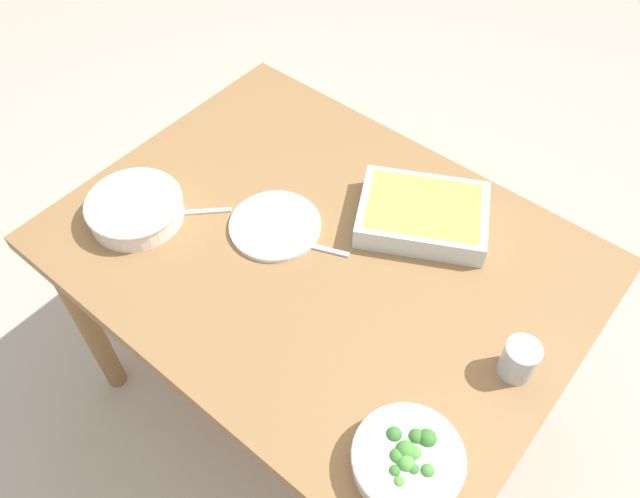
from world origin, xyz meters
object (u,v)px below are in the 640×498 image
at_px(stew_bowl, 135,208).
at_px(fork_on_table, 307,245).
at_px(broccoli_bowl, 408,459).
at_px(side_plate, 275,226).
at_px(baking_dish, 423,214).
at_px(spoon_by_stew, 185,212).
at_px(drink_cup, 519,361).

xyz_separation_m(stew_bowl, fork_on_table, (0.37, 0.19, -0.03)).
bearing_deg(broccoli_bowl, fork_on_table, 149.59).
height_order(side_plate, fork_on_table, side_plate).
xyz_separation_m(broccoli_bowl, fork_on_table, (-0.47, 0.28, -0.03)).
distance_m(broccoli_bowl, baking_dish, 0.59).
relative_size(broccoli_bowl, fork_on_table, 1.21).
bearing_deg(fork_on_table, spoon_by_stew, -159.15).
bearing_deg(spoon_by_stew, drink_cup, 9.17).
height_order(stew_bowl, spoon_by_stew, stew_bowl).
bearing_deg(spoon_by_stew, broccoli_bowl, -12.21).
xyz_separation_m(stew_bowl, spoon_by_stew, (0.08, 0.08, -0.03)).
distance_m(spoon_by_stew, fork_on_table, 0.31).
bearing_deg(side_plate, broccoli_bowl, -25.73).
bearing_deg(spoon_by_stew, fork_on_table, 20.85).
xyz_separation_m(baking_dish, fork_on_table, (-0.17, -0.23, -0.03)).
height_order(baking_dish, side_plate, baking_dish).
relative_size(stew_bowl, drink_cup, 2.74).
bearing_deg(stew_bowl, side_plate, 33.86).
distance_m(baking_dish, drink_cup, 0.42).
height_order(broccoli_bowl, drink_cup, drink_cup).
bearing_deg(baking_dish, broccoli_bowl, -58.81).
bearing_deg(baking_dish, fork_on_table, -125.97).
xyz_separation_m(side_plate, spoon_by_stew, (-0.20, -0.11, -0.00)).
bearing_deg(side_plate, spoon_by_stew, -151.56).
bearing_deg(stew_bowl, broccoli_bowl, -5.80).
distance_m(stew_bowl, drink_cup, 0.93).
relative_size(spoon_by_stew, fork_on_table, 0.81).
bearing_deg(stew_bowl, spoon_by_stew, 44.73).
bearing_deg(broccoli_bowl, stew_bowl, 174.20).
relative_size(broccoli_bowl, baking_dish, 0.56).
height_order(side_plate, spoon_by_stew, side_plate).
distance_m(baking_dish, side_plate, 0.35).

